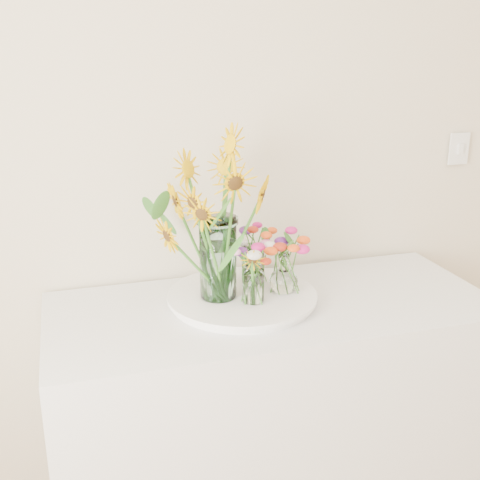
{
  "coord_description": "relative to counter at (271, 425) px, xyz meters",
  "views": [
    {
      "loc": [
        -0.83,
        0.3,
        1.68
      ],
      "look_at": [
        -0.34,
        1.94,
        1.12
      ],
      "focal_mm": 45.0,
      "sensor_mm": 36.0,
      "label": 1
    }
  ],
  "objects": [
    {
      "name": "mason_jar",
      "position": [
        -0.17,
        0.04,
        0.61
      ],
      "size": [
        0.15,
        0.15,
        0.26
      ],
      "primitive_type": "cylinder",
      "rotation": [
        0.0,
        0.0,
        -0.41
      ],
      "color": "#A8D8CD",
      "rests_on": "tray"
    },
    {
      "name": "small_vase_a",
      "position": [
        -0.08,
        -0.03,
        0.53
      ],
      "size": [
        0.08,
        0.08,
        0.11
      ],
      "primitive_type": "cylinder",
      "rotation": [
        0.0,
        0.0,
        -0.28
      ],
      "color": "white",
      "rests_on": "tray"
    },
    {
      "name": "wildflower_posy_c",
      "position": [
        -0.03,
        0.13,
        0.58
      ],
      "size": [
        0.2,
        0.2,
        0.22
      ],
      "primitive_type": null,
      "color": "#FD5316",
      "rests_on": "tray"
    },
    {
      "name": "counter",
      "position": [
        0.0,
        0.0,
        0.0
      ],
      "size": [
        1.4,
        0.6,
        0.9
      ],
      "primitive_type": "cube",
      "color": "white",
      "rests_on": "ground_plane"
    },
    {
      "name": "tray",
      "position": [
        -0.09,
        0.04,
        0.46
      ],
      "size": [
        0.45,
        0.45,
        0.02
      ],
      "primitive_type": "cylinder",
      "color": "white",
      "rests_on": "counter"
    },
    {
      "name": "small_vase_c",
      "position": [
        -0.03,
        0.13,
        0.54
      ],
      "size": [
        0.08,
        0.08,
        0.13
      ],
      "primitive_type": "cylinder",
      "rotation": [
        0.0,
        0.0,
        -0.06
      ],
      "color": "white",
      "rests_on": "tray"
    },
    {
      "name": "wildflower_posy_a",
      "position": [
        -0.08,
        -0.03,
        0.58
      ],
      "size": [
        0.2,
        0.2,
        0.2
      ],
      "primitive_type": null,
      "color": "#FD5316",
      "rests_on": "tray"
    },
    {
      "name": "wildflower_posy_b",
      "position": [
        0.04,
        0.02,
        0.59
      ],
      "size": [
        0.21,
        0.21,
        0.22
      ],
      "primitive_type": null,
      "color": "#FD5316",
      "rests_on": "tray"
    },
    {
      "name": "sunflower_bouquet",
      "position": [
        -0.17,
        0.04,
        0.74
      ],
      "size": [
        1.02,
        1.02,
        0.53
      ],
      "primitive_type": null,
      "rotation": [
        0.0,
        0.0,
        -0.41
      ],
      "color": "#DEA804",
      "rests_on": "tray"
    },
    {
      "name": "small_vase_b",
      "position": [
        0.04,
        0.02,
        0.54
      ],
      "size": [
        0.1,
        0.1,
        0.13
      ],
      "primitive_type": null,
      "rotation": [
        0.0,
        0.0,
        0.04
      ],
      "color": "white",
      "rests_on": "tray"
    }
  ]
}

